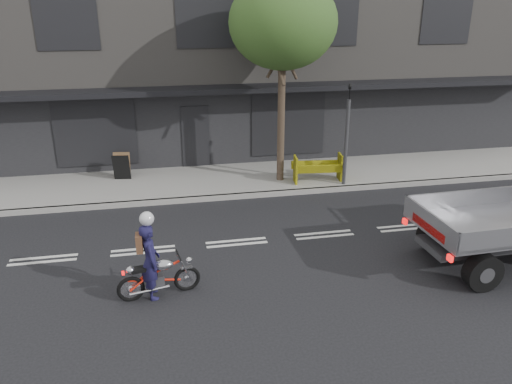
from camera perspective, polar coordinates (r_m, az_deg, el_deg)
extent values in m
plane|color=black|center=(13.16, -2.24, -5.81)|extent=(80.00, 80.00, 0.00)
cube|color=gray|center=(17.42, -4.69, 1.30)|extent=(32.00, 3.20, 0.15)
cube|color=gray|center=(15.93, -4.00, -0.61)|extent=(32.00, 0.20, 0.15)
cube|color=slate|center=(23.06, -7.01, 16.07)|extent=(26.00, 10.00, 8.00)
cylinder|color=#382B21|center=(16.77, 2.87, 7.43)|extent=(0.24, 0.24, 4.00)
ellipsoid|color=#374F1D|center=(16.31, 3.09, 18.77)|extent=(3.40, 3.40, 2.89)
cylinder|color=#2D2D30|center=(16.71, 10.25, 5.29)|extent=(0.12, 0.12, 3.00)
imported|color=black|center=(16.33, 10.65, 11.21)|extent=(0.08, 0.10, 0.50)
torus|color=black|center=(10.98, -14.12, -10.71)|extent=(0.59, 0.18, 0.58)
torus|color=black|center=(11.12, -7.88, -9.78)|extent=(0.59, 0.18, 0.58)
cube|color=#2D2D30|center=(10.98, -11.25, -9.88)|extent=(0.33, 0.25, 0.24)
ellipsoid|color=#B3B2B7|center=(10.83, -10.65, -8.17)|extent=(0.51, 0.34, 0.24)
cube|color=black|center=(10.79, -12.84, -8.57)|extent=(0.49, 0.28, 0.07)
cylinder|color=black|center=(10.80, -8.86, -7.12)|extent=(0.12, 0.52, 0.03)
imported|color=#19163C|center=(10.76, -11.98, -7.75)|extent=(0.50, 0.67, 1.68)
cylinder|color=black|center=(12.02, 24.48, -8.34)|extent=(0.86, 0.34, 0.85)
cylinder|color=black|center=(13.38, 19.70, -4.61)|extent=(0.86, 0.34, 0.85)
cube|color=#B3B3B8|center=(12.92, 25.41, -3.44)|extent=(3.44, 2.30, 0.11)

